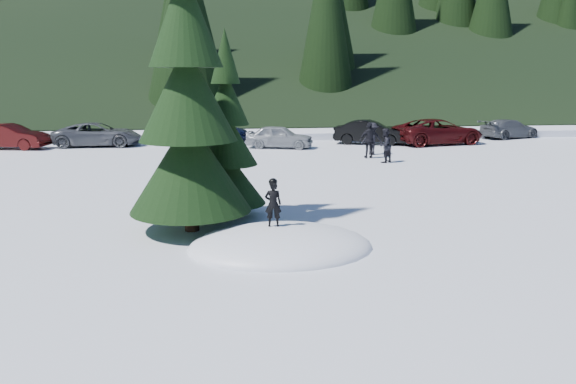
{
  "coord_description": "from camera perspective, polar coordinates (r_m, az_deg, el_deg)",
  "views": [
    {
      "loc": [
        -1.38,
        -12.93,
        4.11
      ],
      "look_at": [
        0.33,
        1.28,
        1.1
      ],
      "focal_mm": 35.0,
      "sensor_mm": 36.0,
      "label": 1
    }
  ],
  "objects": [
    {
      "name": "adult_2",
      "position": [
        29.54,
        8.55,
        5.37
      ],
      "size": [
        1.21,
        0.91,
        1.66
      ],
      "primitive_type": "imported",
      "rotation": [
        0.0,
        0.0,
        2.84
      ],
      "color": "black",
      "rests_on": "ground"
    },
    {
      "name": "car_5",
      "position": [
        34.07,
        8.36,
        6.03
      ],
      "size": [
        4.55,
        2.89,
        1.42
      ],
      "primitive_type": "imported",
      "rotation": [
        0.0,
        0.0,
        1.22
      ],
      "color": "black",
      "rests_on": "ground"
    },
    {
      "name": "adult_1",
      "position": [
        28.25,
        8.29,
        5.21
      ],
      "size": [
        1.05,
        0.44,
        1.78
      ],
      "primitive_type": "imported",
      "rotation": [
        0.0,
        0.0,
        3.15
      ],
      "color": "black",
      "rests_on": "ground"
    },
    {
      "name": "car_6",
      "position": [
        34.82,
        14.98,
        5.95
      ],
      "size": [
        5.86,
        3.61,
        1.51
      ],
      "primitive_type": "imported",
      "rotation": [
        0.0,
        0.0,
        1.78
      ],
      "color": "#390A0B",
      "rests_on": "ground"
    },
    {
      "name": "child_skier",
      "position": [
        13.58,
        -1.52,
        -1.21
      ],
      "size": [
        0.43,
        0.3,
        1.12
      ],
      "primitive_type": "imported",
      "rotation": [
        0.0,
        0.0,
        3.05
      ],
      "color": "black",
      "rests_on": "snow_mound"
    },
    {
      "name": "car_3",
      "position": [
        35.0,
        -8.02,
        6.22
      ],
      "size": [
        5.37,
        3.31,
        1.45
      ],
      "primitive_type": "imported",
      "rotation": [
        0.0,
        0.0,
        1.3
      ],
      "color": "black",
      "rests_on": "ground"
    },
    {
      "name": "car_4",
      "position": [
        31.9,
        -0.88,
        5.65
      ],
      "size": [
        4.07,
        2.54,
        1.29
      ],
      "primitive_type": "imported",
      "rotation": [
        0.0,
        0.0,
        1.28
      ],
      "color": "#94999C",
      "rests_on": "ground"
    },
    {
      "name": "spruce_tall",
      "position": [
        14.78,
        -10.17,
        8.62
      ],
      "size": [
        3.2,
        3.2,
        8.6
      ],
      "color": "black",
      "rests_on": "ground"
    },
    {
      "name": "adult_0",
      "position": [
        26.94,
        9.8,
        4.68
      ],
      "size": [
        1.0,
        0.97,
        1.63
      ],
      "primitive_type": "imported",
      "rotation": [
        0.0,
        0.0,
        3.79
      ],
      "color": "black",
      "rests_on": "ground"
    },
    {
      "name": "car_7",
      "position": [
        39.63,
        21.54,
        6.0
      ],
      "size": [
        4.58,
        3.08,
        1.23
      ],
      "primitive_type": "imported",
      "rotation": [
        0.0,
        0.0,
        1.92
      ],
      "color": "#4E5256",
      "rests_on": "ground"
    },
    {
      "name": "ground",
      "position": [
        13.64,
        -0.75,
        -5.66
      ],
      "size": [
        200.0,
        200.0,
        0.0
      ],
      "primitive_type": "plane",
      "color": "white",
      "rests_on": "ground"
    },
    {
      "name": "car_1",
      "position": [
        35.11,
        -26.45,
        5.07
      ],
      "size": [
        4.46,
        2.29,
        1.4
      ],
      "primitive_type": "imported",
      "rotation": [
        0.0,
        0.0,
        1.37
      ],
      "color": "#380A0A",
      "rests_on": "ground"
    },
    {
      "name": "spruce_short",
      "position": [
        16.26,
        -6.21,
        4.71
      ],
      "size": [
        2.2,
        2.2,
        5.37
      ],
      "color": "black",
      "rests_on": "ground"
    },
    {
      "name": "snow_mound",
      "position": [
        13.64,
        -0.75,
        -5.66
      ],
      "size": [
        4.48,
        3.52,
        0.96
      ],
      "primitive_type": "ellipsoid",
      "color": "silver",
      "rests_on": "ground"
    },
    {
      "name": "car_2",
      "position": [
        34.53,
        -18.75,
        5.56
      ],
      "size": [
        4.93,
        2.27,
        1.37
      ],
      "primitive_type": "imported",
      "rotation": [
        0.0,
        0.0,
        1.57
      ],
      "color": "#4F5157",
      "rests_on": "ground"
    }
  ]
}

